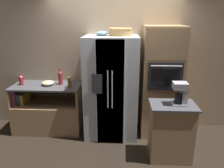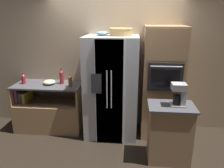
% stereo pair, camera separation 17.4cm
% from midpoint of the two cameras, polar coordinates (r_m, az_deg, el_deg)
% --- Properties ---
extents(ground_plane, '(20.00, 20.00, 0.00)m').
position_cam_midpoint_polar(ground_plane, '(4.31, -0.95, -13.01)').
color(ground_plane, black).
extents(wall_back, '(12.00, 0.06, 2.80)m').
position_cam_midpoint_polar(wall_back, '(4.29, -0.60, 6.89)').
color(wall_back, tan).
rests_on(wall_back, ground_plane).
extents(counter_left, '(1.30, 0.64, 0.93)m').
position_cam_midpoint_polar(counter_left, '(4.55, -17.31, -7.37)').
color(counter_left, '#A87F56').
rests_on(counter_left, ground_plane).
extents(refrigerator, '(0.95, 0.81, 1.85)m').
position_cam_midpoint_polar(refrigerator, '(4.00, -1.43, -0.89)').
color(refrigerator, silver).
rests_on(refrigerator, ground_plane).
extents(wall_oven, '(0.70, 0.69, 2.02)m').
position_cam_midpoint_polar(wall_oven, '(4.08, 11.55, 0.45)').
color(wall_oven, '#A87F56').
rests_on(wall_oven, ground_plane).
extents(island_counter, '(0.69, 0.49, 0.92)m').
position_cam_midpoint_polar(island_counter, '(3.58, 13.72, -11.92)').
color(island_counter, '#A87F56').
rests_on(island_counter, ground_plane).
extents(wicker_basket, '(0.41, 0.41, 0.13)m').
position_cam_midpoint_polar(wicker_basket, '(3.89, 0.87, 13.60)').
color(wicker_basket, tan).
rests_on(wicker_basket, refrigerator).
extents(fruit_bowl, '(0.22, 0.22, 0.08)m').
position_cam_midpoint_polar(fruit_bowl, '(3.93, -4.00, 13.11)').
color(fruit_bowl, '#668C99').
rests_on(fruit_bowl, refrigerator).
extents(bottle_tall, '(0.08, 0.08, 0.21)m').
position_cam_midpoint_polar(bottle_tall, '(4.50, -23.69, 1.02)').
color(bottle_tall, maroon).
rests_on(bottle_tall, counter_left).
extents(bottle_short, '(0.07, 0.07, 0.25)m').
position_cam_midpoint_polar(bottle_short, '(4.07, -12.26, 0.66)').
color(bottle_short, brown).
rests_on(bottle_short, counter_left).
extents(bottle_wide, '(0.08, 0.08, 0.31)m').
position_cam_midpoint_polar(bottle_wide, '(4.28, -14.50, 1.69)').
color(bottle_wide, maroon).
rests_on(bottle_wide, counter_left).
extents(mixing_bowl, '(0.23, 0.23, 0.09)m').
position_cam_midpoint_polar(mixing_bowl, '(4.32, -17.54, 0.26)').
color(mixing_bowl, beige).
rests_on(mixing_bowl, counter_left).
extents(coffee_maker, '(0.21, 0.18, 0.34)m').
position_cam_midpoint_polar(coffee_maker, '(3.34, 16.21, -2.19)').
color(coffee_maker, '#B2B2B7').
rests_on(coffee_maker, island_counter).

